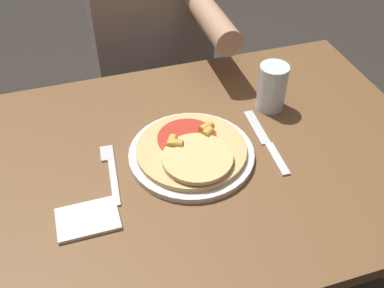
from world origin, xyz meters
TOP-DOWN VIEW (x-y plane):
  - dining_table at (0.00, 0.00)m, footprint 1.15×0.72m
  - plate at (0.04, -0.00)m, footprint 0.27×0.27m
  - pizza at (0.04, -0.01)m, footprint 0.24×0.24m
  - fork at (-0.13, 0.01)m, footprint 0.03×0.18m
  - knife at (0.21, -0.01)m, footprint 0.03×0.22m
  - drinking_glass at (0.27, 0.11)m, footprint 0.07×0.07m
  - napkin at (-0.20, -0.11)m, footprint 0.12×0.08m
  - person_diner at (0.10, 0.62)m, footprint 0.37×0.52m

SIDE VIEW (x-z plane):
  - dining_table at x=0.00m, z-range 0.25..1.01m
  - person_diner at x=0.10m, z-range 0.11..1.32m
  - fork at x=-0.13m, z-range 0.76..0.76m
  - knife at x=0.21m, z-range 0.76..0.76m
  - napkin at x=-0.20m, z-range 0.76..0.77m
  - plate at x=0.04m, z-range 0.76..0.77m
  - pizza at x=0.04m, z-range 0.77..0.80m
  - drinking_glass at x=0.27m, z-range 0.76..0.88m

